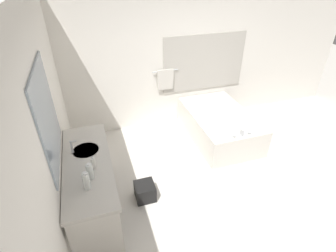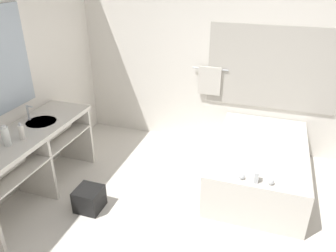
{
  "view_description": "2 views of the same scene",
  "coord_description": "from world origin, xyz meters",
  "px_view_note": "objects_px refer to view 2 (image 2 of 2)",
  "views": [
    {
      "loc": [
        -1.7,
        -2.38,
        2.97
      ],
      "look_at": [
        -0.63,
        0.96,
        0.71
      ],
      "focal_mm": 28.0,
      "sensor_mm": 36.0,
      "label": 1
    },
    {
      "loc": [
        0.52,
        -2.19,
        2.46
      ],
      "look_at": [
        -0.56,
        1.08,
        0.74
      ],
      "focal_mm": 35.0,
      "sensor_mm": 36.0,
      "label": 2
    }
  ],
  "objects_px": {
    "bathtub": "(259,163)",
    "waste_bin": "(89,199)",
    "soap_dispenser": "(21,132)",
    "water_bottle_2": "(6,136)"
  },
  "relations": [
    {
      "from": "bathtub",
      "to": "waste_bin",
      "type": "distance_m",
      "value": 2.04
    },
    {
      "from": "soap_dispenser",
      "to": "waste_bin",
      "type": "height_order",
      "value": "soap_dispenser"
    },
    {
      "from": "bathtub",
      "to": "waste_bin",
      "type": "xyz_separation_m",
      "value": [
        -1.72,
        -1.08,
        -0.16
      ]
    },
    {
      "from": "water_bottle_2",
      "to": "soap_dispenser",
      "type": "xyz_separation_m",
      "value": [
        0.05,
        0.15,
        -0.02
      ]
    },
    {
      "from": "water_bottle_2",
      "to": "waste_bin",
      "type": "xyz_separation_m",
      "value": [
        0.66,
        0.28,
        -0.81
      ]
    },
    {
      "from": "waste_bin",
      "to": "water_bottle_2",
      "type": "bearing_deg",
      "value": -157.33
    },
    {
      "from": "bathtub",
      "to": "water_bottle_2",
      "type": "bearing_deg",
      "value": -150.28
    },
    {
      "from": "bathtub",
      "to": "soap_dispenser",
      "type": "relative_size",
      "value": 9.37
    },
    {
      "from": "bathtub",
      "to": "water_bottle_2",
      "type": "relative_size",
      "value": 7.9
    },
    {
      "from": "bathtub",
      "to": "water_bottle_2",
      "type": "height_order",
      "value": "water_bottle_2"
    }
  ]
}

